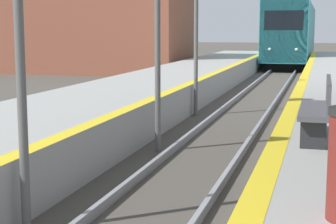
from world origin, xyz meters
TOP-DOWN VIEW (x-y plane):
  - train at (0.00, 42.15)m, footprint 2.75×21.72m
  - signal_far at (-1.38, 14.74)m, footprint 0.36×0.31m
  - bench at (2.22, 7.20)m, footprint 0.44×1.84m
  - station_building at (-11.83, 29.60)m, footprint 13.32×6.15m

SIDE VIEW (x-z plane):
  - bench at x=2.22m, z-range 0.95..1.87m
  - train at x=0.00m, z-range 0.04..4.49m
  - station_building at x=-11.83m, z-range 0.01..5.33m
  - signal_far at x=-1.38m, z-range 0.94..5.74m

